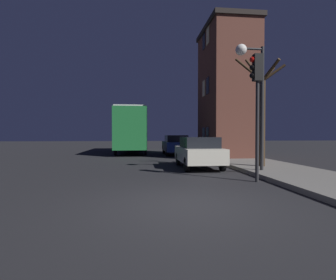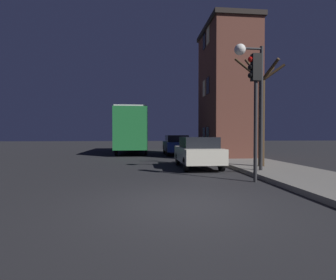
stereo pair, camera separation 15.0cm
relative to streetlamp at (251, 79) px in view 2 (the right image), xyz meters
name	(u,v)px [view 2 (the right image)]	position (x,y,z in m)	size (l,w,h in m)	color
ground_plane	(185,205)	(-3.42, -4.30, -3.84)	(120.00, 120.00, 0.00)	black
brick_building	(227,91)	(1.51, 7.47, 0.80)	(3.22, 5.13, 8.91)	brown
streetlamp	(251,79)	(0.00, 0.00, 0.00)	(1.19, 0.45, 5.07)	#28282B
traffic_light	(255,90)	(-0.59, -1.68, -0.74)	(0.43, 0.24, 4.32)	#28282B
bare_tree	(262,111)	(1.07, 1.31, -1.14)	(2.06, 1.97, 5.14)	#382819
bus	(132,128)	(-5.21, 13.44, -1.60)	(2.50, 9.66, 3.78)	#1E6B33
car_near_lane	(198,152)	(-1.69, 2.20, -3.05)	(1.77, 3.86, 1.49)	beige
car_mid_lane	(176,144)	(-1.64, 10.51, -3.02)	(1.81, 4.29, 1.56)	navy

